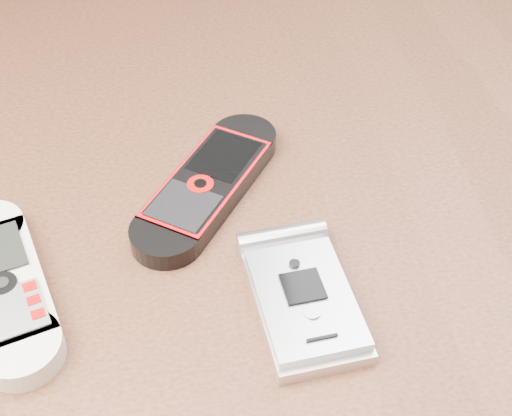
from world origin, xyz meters
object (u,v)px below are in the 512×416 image
object	(u,v)px
nokia_white	(3,286)
nokia_black_red	(208,184)
motorola_razr	(304,298)
table	(250,313)

from	to	relation	value
nokia_white	nokia_black_red	world-z (taller)	same
motorola_razr	nokia_black_red	bearing A→B (deg)	107.80
table	nokia_white	xyz separation A→B (m)	(-0.16, -0.05, 0.11)
table	motorola_razr	size ratio (longest dim) A/B	10.64
nokia_black_red	motorola_razr	bearing A→B (deg)	-32.15
nokia_white	motorola_razr	bearing A→B (deg)	-28.31
table	motorola_razr	bearing A→B (deg)	-73.48
nokia_white	nokia_black_red	xyz separation A→B (m)	(0.13, 0.08, -0.00)
nokia_black_red	motorola_razr	world-z (taller)	motorola_razr
table	nokia_black_red	size ratio (longest dim) A/B	7.51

